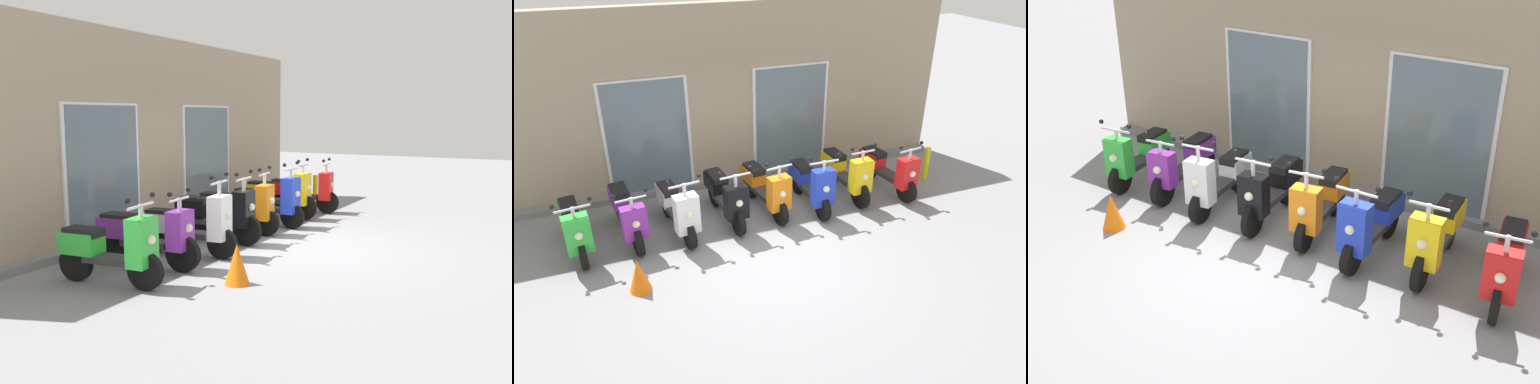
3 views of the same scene
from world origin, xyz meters
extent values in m
plane|color=gray|center=(0.00, 0.00, 0.00)|extent=(40.00, 40.00, 0.00)
cube|color=gray|center=(0.00, 2.78, 1.75)|extent=(9.67, 0.30, 3.50)
cube|color=slate|center=(0.00, 2.53, 0.06)|extent=(9.67, 0.20, 0.12)
cube|color=silver|center=(-1.45, 2.61, 1.15)|extent=(1.62, 0.04, 2.30)
cube|color=slate|center=(-1.45, 2.59, 1.15)|extent=(1.50, 0.02, 2.22)
cube|color=silver|center=(1.45, 2.61, 1.15)|extent=(1.62, 0.04, 2.30)
cube|color=slate|center=(1.45, 2.59, 1.15)|extent=(1.50, 0.02, 2.22)
cylinder|color=black|center=(-2.85, 0.56, 0.23)|extent=(0.16, 0.48, 0.47)
cylinder|color=black|center=(-2.99, 1.59, 0.23)|extent=(0.16, 0.48, 0.47)
cube|color=#2D2D30|center=(-2.92, 1.08, 0.33)|extent=(0.34, 0.67, 0.09)
cube|color=green|center=(-2.85, 0.60, 0.59)|extent=(0.41, 0.29, 0.60)
sphere|color=#F2EFCC|center=(-2.84, 0.47, 0.63)|extent=(0.12, 0.12, 0.12)
cube|color=green|center=(-2.98, 1.50, 0.51)|extent=(0.37, 0.56, 0.28)
cube|color=black|center=(-2.97, 1.46, 0.65)|extent=(0.32, 0.51, 0.11)
cylinder|color=silver|center=(-2.85, 0.60, 0.96)|extent=(0.06, 0.06, 0.18)
cylinder|color=silver|center=(-2.85, 0.60, 1.03)|extent=(0.52, 0.11, 0.04)
sphere|color=black|center=(-2.60, 0.64, 1.13)|extent=(0.07, 0.07, 0.07)
sphere|color=black|center=(-3.11, 0.57, 1.13)|extent=(0.07, 0.07, 0.07)
cylinder|color=black|center=(-2.01, 0.63, 0.25)|extent=(0.17, 0.51, 0.50)
cylinder|color=black|center=(-2.16, 1.78, 0.25)|extent=(0.17, 0.51, 0.50)
cube|color=#2D2D30|center=(-2.09, 1.20, 0.35)|extent=(0.35, 0.74, 0.09)
cube|color=purple|center=(-2.02, 0.67, 0.57)|extent=(0.41, 0.29, 0.53)
sphere|color=#F2EFCC|center=(-2.00, 0.54, 0.61)|extent=(0.12, 0.12, 0.12)
cube|color=purple|center=(-2.15, 1.68, 0.54)|extent=(0.36, 0.55, 0.28)
cube|color=black|center=(-2.14, 1.64, 0.68)|extent=(0.32, 0.51, 0.11)
cylinder|color=silver|center=(-2.02, 0.67, 0.92)|extent=(0.06, 0.06, 0.19)
cylinder|color=silver|center=(-2.02, 0.67, 0.99)|extent=(0.48, 0.10, 0.04)
sphere|color=black|center=(-1.78, 0.70, 1.09)|extent=(0.07, 0.07, 0.07)
sphere|color=black|center=(-2.26, 0.64, 1.09)|extent=(0.07, 0.07, 0.07)
cylinder|color=black|center=(-1.20, 0.53, 0.23)|extent=(0.17, 0.47, 0.46)
cylinder|color=black|center=(-1.35, 1.67, 0.23)|extent=(0.17, 0.47, 0.46)
cube|color=#2D2D30|center=(-1.28, 1.10, 0.33)|extent=(0.35, 0.74, 0.09)
cube|color=white|center=(-1.21, 0.57, 0.61)|extent=(0.41, 0.29, 0.65)
sphere|color=#F2EFCC|center=(-1.19, 0.44, 0.65)|extent=(0.12, 0.12, 0.12)
cube|color=white|center=(-1.34, 1.57, 0.48)|extent=(0.37, 0.56, 0.28)
cube|color=black|center=(-1.34, 1.53, 0.62)|extent=(0.32, 0.51, 0.11)
cylinder|color=silver|center=(-1.21, 0.57, 1.04)|extent=(0.06, 0.06, 0.24)
cylinder|color=silver|center=(-1.21, 0.57, 1.14)|extent=(0.50, 0.10, 0.04)
sphere|color=black|center=(-0.96, 0.60, 1.24)|extent=(0.07, 0.07, 0.07)
sphere|color=black|center=(-1.45, 0.53, 1.24)|extent=(0.07, 0.07, 0.07)
cylinder|color=black|center=(-0.34, 0.62, 0.26)|extent=(0.14, 0.52, 0.51)
cylinder|color=black|center=(-0.45, 1.71, 0.26)|extent=(0.14, 0.52, 0.51)
cube|color=#2D2D30|center=(-0.40, 1.17, 0.36)|extent=(0.33, 0.70, 0.09)
cube|color=black|center=(-0.35, 0.66, 0.61)|extent=(0.40, 0.28, 0.58)
sphere|color=#F2EFCC|center=(-0.33, 0.53, 0.65)|extent=(0.12, 0.12, 0.12)
cube|color=black|center=(-0.44, 1.62, 0.55)|extent=(0.35, 0.55, 0.28)
cube|color=black|center=(-0.44, 1.58, 0.69)|extent=(0.31, 0.50, 0.11)
cylinder|color=silver|center=(-0.35, 0.66, 0.99)|extent=(0.06, 0.06, 0.23)
cylinder|color=silver|center=(-0.35, 0.66, 1.09)|extent=(0.54, 0.09, 0.04)
sphere|color=black|center=(-0.08, 0.69, 1.19)|extent=(0.07, 0.07, 0.07)
sphere|color=black|center=(-0.61, 0.64, 1.19)|extent=(0.07, 0.07, 0.07)
cylinder|color=black|center=(0.45, 0.68, 0.23)|extent=(0.16, 0.47, 0.46)
cylinder|color=black|center=(0.30, 1.82, 0.23)|extent=(0.16, 0.47, 0.46)
cube|color=#2D2D30|center=(0.38, 1.25, 0.33)|extent=(0.35, 0.74, 0.09)
cube|color=orange|center=(0.45, 0.72, 0.59)|extent=(0.41, 0.29, 0.61)
sphere|color=#F2EFCC|center=(0.46, 0.59, 0.63)|extent=(0.12, 0.12, 0.12)
cube|color=orange|center=(0.31, 1.72, 0.52)|extent=(0.37, 0.56, 0.28)
cube|color=black|center=(0.32, 1.68, 0.66)|extent=(0.32, 0.51, 0.11)
cylinder|color=silver|center=(0.45, 0.72, 1.00)|extent=(0.06, 0.06, 0.23)
cylinder|color=silver|center=(0.45, 0.72, 1.09)|extent=(0.48, 0.10, 0.04)
sphere|color=black|center=(0.68, 0.75, 1.19)|extent=(0.07, 0.07, 0.07)
sphere|color=black|center=(0.21, 0.68, 1.19)|extent=(0.07, 0.07, 0.07)
cylinder|color=black|center=(1.22, 0.54, 0.23)|extent=(0.11, 0.46, 0.46)
cylinder|color=black|center=(1.22, 1.64, 0.23)|extent=(0.11, 0.46, 0.46)
cube|color=#2D2D30|center=(1.22, 1.09, 0.33)|extent=(0.26, 0.68, 0.09)
cube|color=#1E38C6|center=(1.22, 0.58, 0.62)|extent=(0.38, 0.24, 0.67)
sphere|color=#F2EFCC|center=(1.22, 0.45, 0.66)|extent=(0.12, 0.12, 0.12)
cube|color=#1E38C6|center=(1.22, 1.54, 0.50)|extent=(0.30, 0.52, 0.28)
cube|color=black|center=(1.22, 1.50, 0.64)|extent=(0.26, 0.48, 0.11)
cylinder|color=silver|center=(1.22, 0.58, 1.04)|extent=(0.06, 0.06, 0.20)
cylinder|color=silver|center=(1.22, 0.58, 1.12)|extent=(0.54, 0.04, 0.04)
sphere|color=black|center=(1.49, 0.58, 1.22)|extent=(0.07, 0.07, 0.07)
sphere|color=black|center=(0.95, 0.58, 1.22)|extent=(0.07, 0.07, 0.07)
cylinder|color=black|center=(2.07, 0.68, 0.26)|extent=(0.13, 0.51, 0.51)
cylinder|color=black|center=(2.01, 1.80, 0.26)|extent=(0.13, 0.51, 0.51)
cube|color=#2D2D30|center=(2.04, 1.24, 0.36)|extent=(0.30, 0.71, 0.09)
cube|color=yellow|center=(2.07, 0.72, 0.63)|extent=(0.39, 0.26, 0.63)
sphere|color=#F2EFCC|center=(2.07, 0.59, 0.67)|extent=(0.12, 0.12, 0.12)
cube|color=yellow|center=(2.02, 1.70, 0.54)|extent=(0.33, 0.54, 0.28)
cube|color=black|center=(2.02, 1.66, 0.68)|extent=(0.29, 0.49, 0.11)
cylinder|color=silver|center=(2.07, 0.72, 1.03)|extent=(0.06, 0.06, 0.20)
cylinder|color=silver|center=(2.07, 0.72, 1.11)|extent=(0.48, 0.06, 0.04)
sphere|color=black|center=(2.31, 0.74, 1.21)|extent=(0.07, 0.07, 0.07)
sphere|color=black|center=(1.83, 0.71, 1.21)|extent=(0.07, 0.07, 0.07)
cylinder|color=black|center=(3.00, 0.55, 0.24)|extent=(0.15, 0.49, 0.48)
cylinder|color=black|center=(2.84, 1.69, 0.24)|extent=(0.15, 0.49, 0.48)
cube|color=#2D2D30|center=(2.92, 1.12, 0.34)|extent=(0.35, 0.74, 0.09)
cube|color=red|center=(2.99, 0.59, 0.59)|extent=(0.41, 0.29, 0.58)
sphere|color=#F2EFCC|center=(3.01, 0.46, 0.63)|extent=(0.12, 0.12, 0.12)
cube|color=red|center=(2.86, 1.59, 0.50)|extent=(0.37, 0.56, 0.28)
cube|color=black|center=(2.86, 1.55, 0.64)|extent=(0.32, 0.51, 0.11)
cylinder|color=silver|center=(2.99, 0.59, 0.97)|extent=(0.06, 0.06, 0.21)
cylinder|color=silver|center=(2.99, 0.59, 1.06)|extent=(0.49, 0.10, 0.04)
sphere|color=black|center=(3.24, 0.63, 1.16)|extent=(0.07, 0.07, 0.07)
sphere|color=black|center=(2.75, 0.56, 1.16)|extent=(0.07, 0.07, 0.07)
cylinder|color=yellow|center=(3.94, 1.24, 0.35)|extent=(0.12, 0.12, 0.70)
cone|color=orange|center=(-2.11, -0.28, 0.26)|extent=(0.32, 0.32, 0.52)
camera|label=1|loc=(-7.60, -3.65, 2.10)|focal=37.28mm
camera|label=2|loc=(-2.32, -6.09, 4.59)|focal=33.89mm
camera|label=3|loc=(4.11, -5.40, 4.38)|focal=43.77mm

